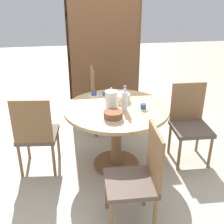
# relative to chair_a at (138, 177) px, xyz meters

# --- Properties ---
(ground_plane) EXTENTS (14.00, 14.00, 0.00)m
(ground_plane) POSITION_rel_chair_a_xyz_m (-0.04, 0.87, -0.48)
(ground_plane) COLOR #B2A893
(dining_table) EXTENTS (1.12, 1.12, 0.74)m
(dining_table) POSITION_rel_chair_a_xyz_m (-0.04, 0.87, 0.09)
(dining_table) COLOR brown
(dining_table) RESTS_ON ground_plane
(chair_a) EXTENTS (0.43, 0.43, 0.91)m
(chair_a) POSITION_rel_chair_a_xyz_m (0.00, 0.00, 0.00)
(chair_a) COLOR olive
(chair_a) RESTS_ON ground_plane
(chair_b) EXTENTS (0.44, 0.44, 0.91)m
(chair_b) POSITION_rel_chair_a_xyz_m (0.83, 0.90, 0.00)
(chair_b) COLOR olive
(chair_b) RESTS_ON ground_plane
(chair_c) EXTENTS (0.43, 0.43, 0.91)m
(chair_c) POSITION_rel_chair_a_xyz_m (-0.08, 1.74, 0.00)
(chair_c) COLOR olive
(chair_c) RESTS_ON ground_plane
(chair_d) EXTENTS (0.46, 0.46, 0.91)m
(chair_d) POSITION_rel_chair_a_xyz_m (-0.90, 0.90, 0.00)
(chair_d) COLOR olive
(chair_d) RESTS_ON ground_plane
(bookshelf) EXTENTS (1.10, 0.28, 1.88)m
(bookshelf) POSITION_rel_chair_a_xyz_m (0.04, 2.43, 0.39)
(bookshelf) COLOR brown
(bookshelf) RESTS_ON ground_plane
(coffee_pot) EXTENTS (0.13, 0.13, 0.24)m
(coffee_pot) POSITION_rel_chair_a_xyz_m (-0.10, 0.82, 0.37)
(coffee_pot) COLOR white
(coffee_pot) RESTS_ON dining_table
(water_bottle) EXTENTS (0.06, 0.06, 0.27)m
(water_bottle) POSITION_rel_chair_a_xyz_m (0.03, 0.77, 0.37)
(water_bottle) COLOR silver
(water_bottle) RESTS_ON dining_table
(cake_main) EXTENTS (0.24, 0.24, 0.09)m
(cake_main) POSITION_rel_chair_a_xyz_m (0.04, 1.04, 0.30)
(cake_main) COLOR silver
(cake_main) RESTS_ON dining_table
(cake_second) EXTENTS (0.22, 0.22, 0.08)m
(cake_second) POSITION_rel_chair_a_xyz_m (-0.12, 0.60, 0.29)
(cake_second) COLOR silver
(cake_second) RESTS_ON dining_table
(cup_a) EXTENTS (0.11, 0.11, 0.06)m
(cup_a) POSITION_rel_chair_a_xyz_m (0.23, 0.77, 0.28)
(cup_a) COLOR white
(cup_a) RESTS_ON dining_table
(cup_b) EXTENTS (0.11, 0.11, 0.06)m
(cup_b) POSITION_rel_chair_a_xyz_m (-0.24, 1.24, 0.28)
(cup_b) COLOR white
(cup_b) RESTS_ON dining_table
(cup_c) EXTENTS (0.11, 0.11, 0.06)m
(cup_c) POSITION_rel_chair_a_xyz_m (-0.11, 1.20, 0.28)
(cup_c) COLOR white
(cup_c) RESTS_ON dining_table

